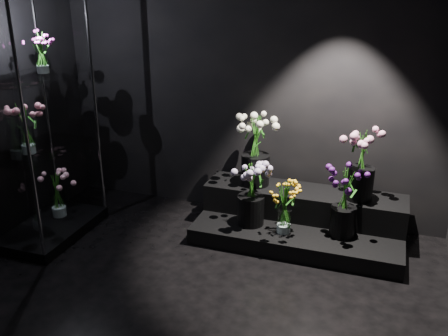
% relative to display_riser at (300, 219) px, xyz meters
% --- Properties ---
extents(floor, '(4.00, 4.00, 0.00)m').
position_rel_display_riser_xyz_m(floor, '(-0.64, -1.61, -0.18)').
color(floor, black).
rests_on(floor, ground).
extents(wall_back, '(4.00, 0.00, 4.00)m').
position_rel_display_riser_xyz_m(wall_back, '(-0.64, 0.39, 1.22)').
color(wall_back, black).
rests_on(wall_back, floor).
extents(display_riser, '(1.94, 0.86, 0.43)m').
position_rel_display_riser_xyz_m(display_riser, '(0.00, 0.00, 0.00)').
color(display_riser, black).
rests_on(display_riser, floor).
extents(display_case, '(0.62, 1.03, 2.28)m').
position_rel_display_riser_xyz_m(display_case, '(-2.31, -0.76, 0.96)').
color(display_case, black).
rests_on(display_case, floor).
extents(bouquet_orange_bells, '(0.28, 0.28, 0.53)m').
position_rel_display_riser_xyz_m(bouquet_orange_bells, '(-0.10, -0.29, 0.26)').
color(bouquet_orange_bells, white).
rests_on(bouquet_orange_bells, display_riser).
extents(bouquet_lilac, '(0.38, 0.38, 0.61)m').
position_rel_display_riser_xyz_m(bouquet_lilac, '(-0.44, -0.22, 0.33)').
color(bouquet_lilac, black).
rests_on(bouquet_lilac, display_riser).
extents(bouquet_purple, '(0.35, 0.35, 0.64)m').
position_rel_display_riser_xyz_m(bouquet_purple, '(0.41, -0.17, 0.34)').
color(bouquet_purple, black).
rests_on(bouquet_purple, display_riser).
extents(bouquet_cream_roses, '(0.47, 0.47, 0.69)m').
position_rel_display_riser_xyz_m(bouquet_cream_roses, '(-0.49, 0.11, 0.64)').
color(bouquet_cream_roses, black).
rests_on(bouquet_cream_roses, display_riser).
extents(bouquet_pink_roses, '(0.45, 0.45, 0.68)m').
position_rel_display_riser_xyz_m(bouquet_pink_roses, '(0.52, 0.08, 0.64)').
color(bouquet_pink_roses, black).
rests_on(bouquet_pink_roses, display_riser).
extents(bouquet_case_pink, '(0.33, 0.33, 0.47)m').
position_rel_display_riser_xyz_m(bouquet_case_pink, '(-2.33, -0.90, 0.96)').
color(bouquet_case_pink, white).
rests_on(bouquet_case_pink, display_case).
extents(bouquet_case_magenta, '(0.22, 0.22, 0.36)m').
position_rel_display_riser_xyz_m(bouquet_case_magenta, '(-2.30, -0.60, 1.57)').
color(bouquet_case_magenta, white).
rests_on(bouquet_case_magenta, display_case).
extents(bouquet_case_base_pink, '(0.33, 0.33, 0.47)m').
position_rel_display_riser_xyz_m(bouquet_case_base_pink, '(-2.35, -0.57, 0.18)').
color(bouquet_case_base_pink, white).
rests_on(bouquet_case_base_pink, display_case).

